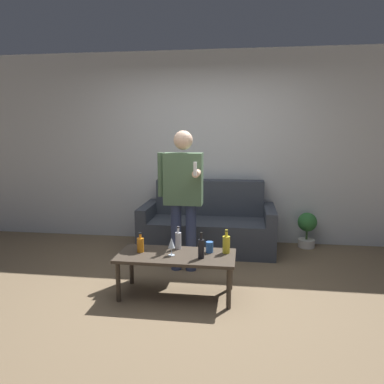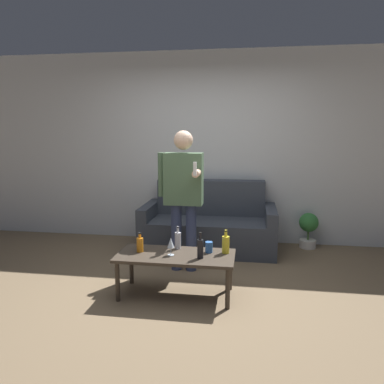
% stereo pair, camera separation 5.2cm
% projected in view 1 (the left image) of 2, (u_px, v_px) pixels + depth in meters
% --- Properties ---
extents(ground_plane, '(16.00, 16.00, 0.00)m').
position_uv_depth(ground_plane, '(183.00, 298.00, 3.64)').
color(ground_plane, '#756047').
extents(wall_back, '(8.00, 0.06, 2.70)m').
position_uv_depth(wall_back, '(205.00, 148.00, 5.37)').
color(wall_back, silver).
rests_on(wall_back, ground_plane).
extents(couch, '(1.78, 0.84, 0.91)m').
position_uv_depth(couch, '(208.00, 225.00, 5.11)').
color(couch, '#383D47').
rests_on(couch, ground_plane).
extents(coffee_table, '(1.14, 0.52, 0.42)m').
position_uv_depth(coffee_table, '(176.00, 259.00, 3.64)').
color(coffee_table, '#3D3328').
rests_on(coffee_table, ground_plane).
extents(bottle_orange, '(0.07, 0.07, 0.20)m').
position_uv_depth(bottle_orange, '(140.00, 244.00, 3.69)').
color(bottle_orange, orange).
rests_on(bottle_orange, coffee_table).
extents(bottle_green, '(0.07, 0.07, 0.23)m').
position_uv_depth(bottle_green, '(226.00, 244.00, 3.66)').
color(bottle_green, yellow).
rests_on(bottle_green, coffee_table).
extents(bottle_dark, '(0.06, 0.06, 0.25)m').
position_uv_depth(bottle_dark, '(201.00, 248.00, 3.51)').
color(bottle_dark, black).
rests_on(bottle_dark, coffee_table).
extents(bottle_yellow, '(0.06, 0.06, 0.23)m').
position_uv_depth(bottle_yellow, '(178.00, 240.00, 3.79)').
color(bottle_yellow, silver).
rests_on(bottle_yellow, coffee_table).
extents(wine_glass_near, '(0.07, 0.07, 0.18)m').
position_uv_depth(wine_glass_near, '(171.00, 243.00, 3.59)').
color(wine_glass_near, silver).
rests_on(wine_glass_near, coffee_table).
extents(cup_on_table, '(0.07, 0.07, 0.11)m').
position_uv_depth(cup_on_table, '(209.00, 247.00, 3.68)').
color(cup_on_table, '#3366B2').
rests_on(cup_on_table, coffee_table).
extents(person_standing_front, '(0.51, 0.42, 1.61)m').
position_uv_depth(person_standing_front, '(183.00, 190.00, 4.21)').
color(person_standing_front, navy).
rests_on(person_standing_front, ground_plane).
extents(potted_plant, '(0.26, 0.26, 0.49)m').
position_uv_depth(potted_plant, '(307.00, 227.00, 5.16)').
color(potted_plant, silver).
rests_on(potted_plant, ground_plane).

